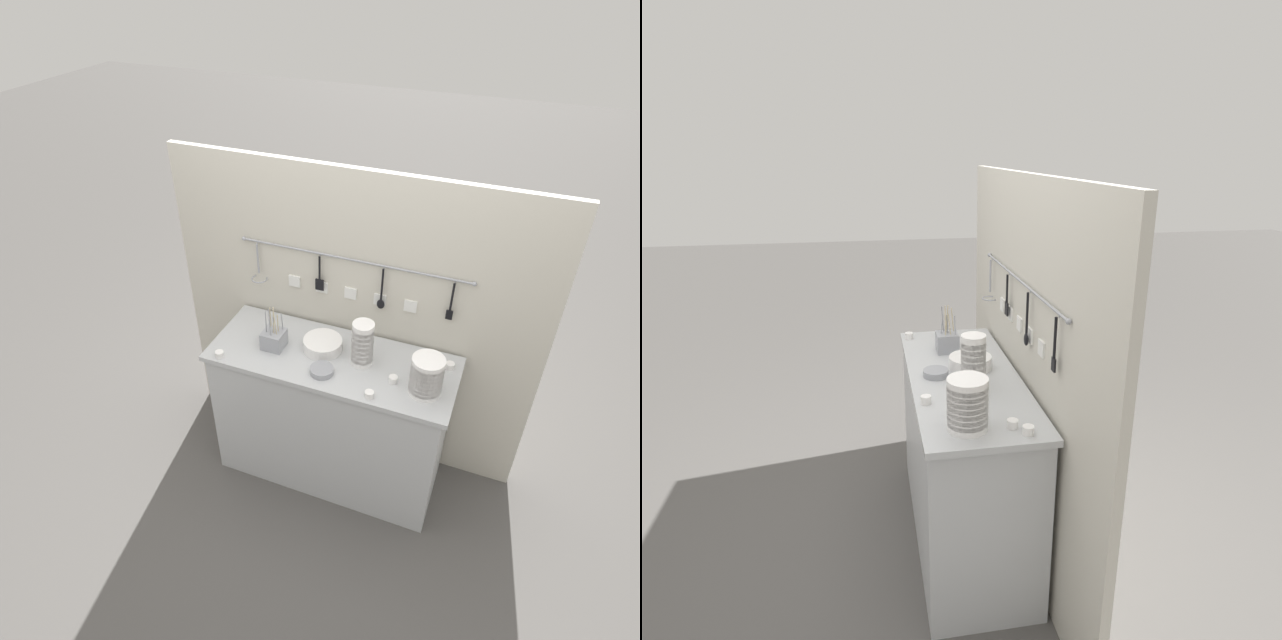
# 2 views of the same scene
# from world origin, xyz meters

# --- Properties ---
(ground_plane) EXTENTS (20.00, 20.00, 0.00)m
(ground_plane) POSITION_xyz_m (0.00, 0.00, 0.00)
(ground_plane) COLOR #514F4C
(counter) EXTENTS (1.39, 0.54, 0.94)m
(counter) POSITION_xyz_m (0.00, 0.00, 0.47)
(counter) COLOR #B7BABC
(counter) RESTS_ON ground
(back_wall) EXTENTS (2.19, 0.11, 1.91)m
(back_wall) POSITION_xyz_m (-0.00, 0.31, 0.96)
(back_wall) COLOR beige
(back_wall) RESTS_ON ground
(bowl_stack_back_corner) EXTENTS (0.17, 0.17, 0.22)m
(bowl_stack_back_corner) POSITION_xyz_m (0.53, -0.08, 1.05)
(bowl_stack_back_corner) COLOR white
(bowl_stack_back_corner) RESTS_ON counter
(bowl_stack_tall_left) EXTENTS (0.12, 0.12, 0.27)m
(bowl_stack_tall_left) POSITION_xyz_m (0.16, 0.02, 1.07)
(bowl_stack_tall_left) COLOR white
(bowl_stack_tall_left) RESTS_ON counter
(plate_stack) EXTENTS (0.22, 0.22, 0.07)m
(plate_stack) POSITION_xyz_m (-0.08, 0.05, 0.97)
(plate_stack) COLOR white
(plate_stack) RESTS_ON counter
(steel_mixing_bowl) EXTENTS (0.13, 0.13, 0.03)m
(steel_mixing_bowl) POSITION_xyz_m (-0.01, -0.14, 0.95)
(steel_mixing_bowl) COLOR #93969E
(steel_mixing_bowl) RESTS_ON counter
(cutlery_caddy) EXTENTS (0.12, 0.12, 0.27)m
(cutlery_caddy) POSITION_xyz_m (-0.34, -0.03, 0.99)
(cutlery_caddy) COLOR #93969E
(cutlery_caddy) RESTS_ON counter
(cup_edge_far) EXTENTS (0.05, 0.05, 0.04)m
(cup_edge_far) POSITION_xyz_m (0.56, 0.10, 0.96)
(cup_edge_far) COLOR white
(cup_edge_far) RESTS_ON counter
(cup_beside_plates) EXTENTS (0.05, 0.05, 0.04)m
(cup_beside_plates) POSITION_xyz_m (0.62, 0.15, 0.96)
(cup_beside_plates) COLOR white
(cup_beside_plates) RESTS_ON counter
(cup_mid_row) EXTENTS (0.05, 0.05, 0.04)m
(cup_mid_row) POSITION_xyz_m (0.28, -0.22, 0.96)
(cup_mid_row) COLOR white
(cup_mid_row) RESTS_ON counter
(cup_back_right) EXTENTS (0.05, 0.05, 0.04)m
(cup_back_right) POSITION_xyz_m (0.37, -0.07, 0.96)
(cup_back_right) COLOR white
(cup_back_right) RESTS_ON counter
(cup_by_caddy) EXTENTS (0.05, 0.05, 0.04)m
(cup_by_caddy) POSITION_xyz_m (-0.58, -0.23, 0.96)
(cup_by_caddy) COLOR white
(cup_by_caddy) RESTS_ON counter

